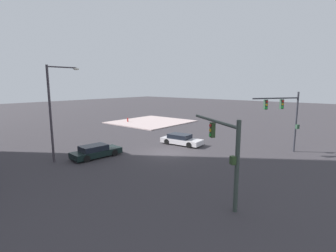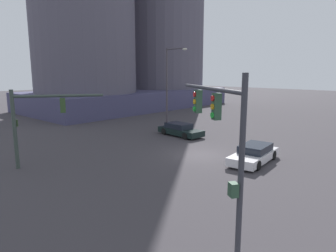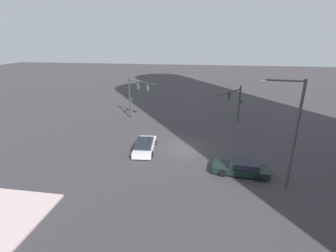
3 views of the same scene
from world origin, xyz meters
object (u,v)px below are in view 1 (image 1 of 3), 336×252
at_px(fire_hydrant_on_curb, 128,120).
at_px(sedan_car_approaching, 181,140).
at_px(traffic_signal_near_corner, 225,145).
at_px(sedan_car_waiting_far, 96,151).
at_px(streetlamp_curved_arm, 54,106).
at_px(traffic_signal_opposite_side, 285,112).

bearing_deg(fire_hydrant_on_curb, sedan_car_approaching, 157.06).
bearing_deg(sedan_car_approaching, traffic_signal_near_corner, -48.58).
height_order(sedan_car_approaching, sedan_car_waiting_far, same).
distance_m(streetlamp_curved_arm, fire_hydrant_on_curb, 23.97).
bearing_deg(sedan_car_waiting_far, fire_hydrant_on_curb, 46.28).
relative_size(sedan_car_approaching, fire_hydrant_on_curb, 6.98).
bearing_deg(sedan_car_waiting_far, traffic_signal_near_corner, -86.78).
distance_m(sedan_car_waiting_far, fire_hydrant_on_curb, 22.18).
height_order(traffic_signal_near_corner, sedan_car_approaching, traffic_signal_near_corner).
bearing_deg(traffic_signal_near_corner, streetlamp_curved_arm, 42.82).
bearing_deg(sedan_car_waiting_far, traffic_signal_opposite_side, -40.08).
relative_size(traffic_signal_near_corner, traffic_signal_opposite_side, 0.82).
bearing_deg(fire_hydrant_on_curb, sedan_car_waiting_far, 130.62).
bearing_deg(sedan_car_waiting_far, streetlamp_curved_arm, 156.42).
bearing_deg(sedan_car_approaching, streetlamp_curved_arm, -116.65).
height_order(streetlamp_curved_arm, sedan_car_approaching, streetlamp_curved_arm).
bearing_deg(traffic_signal_near_corner, traffic_signal_opposite_side, -54.36).
bearing_deg(traffic_signal_opposite_side, sedan_car_waiting_far, -12.66).
bearing_deg(sedan_car_approaching, sedan_car_waiting_far, -114.07).
bearing_deg(streetlamp_curved_arm, fire_hydrant_on_curb, 37.96).
bearing_deg(streetlamp_curved_arm, traffic_signal_near_corner, -76.27).
height_order(traffic_signal_near_corner, streetlamp_curved_arm, streetlamp_curved_arm).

